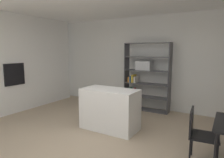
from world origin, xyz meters
The scene contains 6 objects.
ground_plane centered at (0.00, 0.00, 0.00)m, with size 10.35×10.35×0.00m, color tan.
back_partition centered at (0.00, 3.00, 1.39)m, with size 7.51×0.06×2.78m, color silver.
built_in_oven centered at (-3.03, 0.53, 1.11)m, with size 0.06×0.59×0.61m.
kitchen_island centered at (-0.17, 0.91, 0.46)m, with size 1.25×0.65×0.91m, color white.
open_bookshelf centered at (-0.07, 2.70, 1.04)m, with size 1.35×0.33×1.98m.
dining_chair_island_side centered at (1.73, 0.45, 0.52)m, with size 0.46×0.48×0.86m.
Camera 1 is at (2.08, -2.77, 1.76)m, focal length 31.88 mm.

